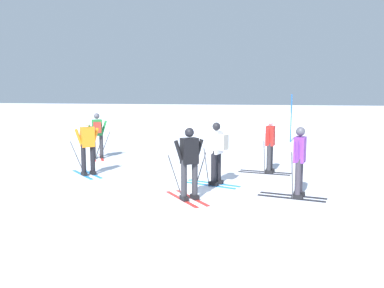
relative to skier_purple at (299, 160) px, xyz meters
name	(u,v)px	position (x,y,z in m)	size (l,w,h in m)	color
ground_plane	(155,185)	(-3.74, 0.70, -0.92)	(120.00, 120.00, 0.00)	silver
far_snow_ridge	(227,117)	(-3.74, 19.47, -0.31)	(80.00, 8.48, 1.21)	silver
skier_purple	(299,160)	(0.00, 0.00, 0.00)	(1.64, 0.98, 1.71)	black
skier_black	(189,162)	(-2.51, -0.69, 0.00)	(1.28, 1.49, 1.71)	red
skier_green	(97,133)	(-7.03, 4.40, 0.04)	(1.04, 1.60, 1.71)	red
skier_white	(217,150)	(-2.08, 0.93, 0.04)	(1.63, 0.95, 1.71)	#237AC6
skier_orange	(88,145)	(-6.05, 1.49, 0.00)	(1.39, 1.39, 1.71)	#237AC6
skier_red	(270,144)	(-0.69, 2.85, 0.00)	(1.64, 0.99, 1.71)	black
trail_marker_pole	(291,118)	(0.30, 10.80, 0.26)	(0.06, 0.06, 2.35)	#1E56AD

